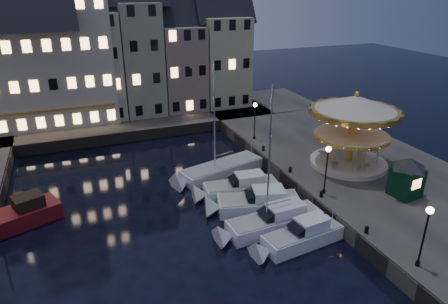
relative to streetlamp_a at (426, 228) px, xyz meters
name	(u,v)px	position (x,y,z in m)	size (l,w,h in m)	color
ground	(250,230)	(-7.20, 9.00, -4.02)	(160.00, 160.00, 0.00)	black
quay_east	(351,164)	(6.80, 15.00, -3.37)	(16.00, 56.00, 1.30)	#474442
quay_north	(103,124)	(-15.20, 37.00, -3.37)	(44.00, 12.00, 1.30)	#474442
quaywall_e	(281,177)	(-1.20, 15.00, -3.37)	(0.15, 44.00, 1.30)	#47423A
quaywall_n	(126,137)	(-13.20, 31.00, -3.37)	(48.00, 0.15, 1.30)	#47423A
streetlamp_a	(426,228)	(0.00, 0.00, 0.00)	(0.44, 0.44, 4.17)	black
streetlamp_b	(327,163)	(0.00, 10.00, 0.00)	(0.44, 0.44, 4.17)	black
streetlamp_c	(255,116)	(0.00, 23.50, 0.00)	(0.44, 0.44, 4.17)	black
streetlamp_d	(378,121)	(11.30, 17.00, 0.00)	(0.44, 0.44, 4.17)	black
bollard_a	(367,229)	(-0.60, 4.00, -2.41)	(0.30, 0.30, 0.57)	black
bollard_b	(321,194)	(-0.60, 9.50, -2.41)	(0.30, 0.30, 0.57)	black
bollard_c	(290,169)	(-0.60, 14.50, -2.41)	(0.30, 0.30, 0.57)	black
bollard_d	(263,148)	(-0.60, 20.00, -2.41)	(0.30, 0.30, 0.57)	black
townhouse_nb	(42,65)	(-21.25, 39.00, 4.26)	(6.16, 8.00, 13.80)	gray
townhouse_nc	(93,58)	(-15.20, 39.00, 4.76)	(6.82, 8.00, 14.80)	#A8A889
townhouse_nd	(139,51)	(-9.45, 39.00, 5.26)	(5.50, 8.00, 15.80)	gray
townhouse_ne	(180,60)	(-4.00, 39.00, 3.76)	(6.16, 8.00, 12.80)	gray
townhouse_nf	(221,54)	(2.05, 39.00, 4.26)	(6.82, 8.00, 13.80)	tan
hotel_corner	(40,53)	(-21.20, 39.00, 5.76)	(17.60, 9.00, 16.80)	beige
motorboat_b	(298,238)	(-4.84, 6.01, -3.38)	(7.14, 2.77, 2.15)	silver
motorboat_c	(270,222)	(-5.76, 8.50, -3.34)	(8.62, 2.66, 11.43)	silver
motorboat_d	(254,204)	(-5.71, 11.55, -3.38)	(7.85, 4.36, 2.15)	silver
motorboat_e	(237,188)	(-5.97, 14.48, -3.38)	(7.67, 2.90, 2.15)	silver
motorboat_f	(217,171)	(-6.27, 18.69, -3.49)	(9.54, 4.84, 12.72)	silver
red_fishing_boat	(13,219)	(-24.04, 16.15, -3.32)	(7.63, 4.94, 5.86)	maroon
carousel	(354,118)	(5.42, 13.89, 2.04)	(8.26, 8.26, 7.23)	#C2B3A0
ticket_kiosk	(408,170)	(5.87, 7.22, -0.44)	(3.27, 3.27, 3.83)	black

